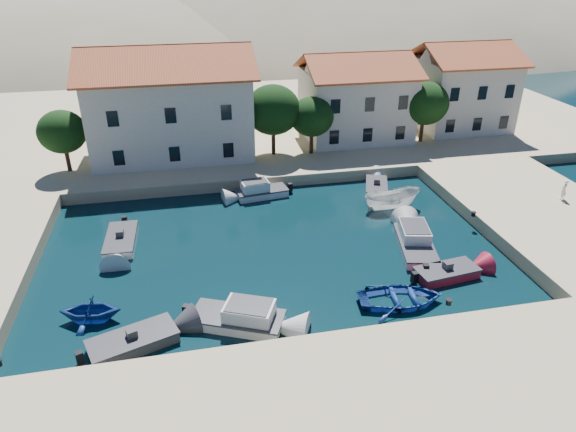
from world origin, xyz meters
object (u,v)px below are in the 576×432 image
object	(u,v)px
boat_east	(391,209)
pedestrian	(564,190)
rowboat_south	(400,303)
building_mid	(356,95)
building_right	(462,85)
building_left	(170,100)
cabin_cruiser_south	(237,317)
cabin_cruiser_east	(416,243)

from	to	relation	value
boat_east	pedestrian	size ratio (longest dim) A/B	2.89
rowboat_south	building_mid	bearing A→B (deg)	-6.13
building_right	boat_east	distance (m)	21.63
building_left	boat_east	distance (m)	22.12
building_mid	pedestrian	xyz separation A→B (m)	(10.80, -17.80, -3.44)
building_mid	building_right	world-z (taller)	building_right
rowboat_south	building_right	bearing A→B (deg)	-26.77
building_right	cabin_cruiser_south	distance (m)	38.84
cabin_cruiser_south	building_mid	bearing A→B (deg)	84.33
cabin_cruiser_south	rowboat_south	distance (m)	9.33
rowboat_south	pedestrian	xyz separation A→B (m)	(16.66, 8.51, 1.78)
cabin_cruiser_south	building_right	bearing A→B (deg)	69.45
cabin_cruiser_south	building_left	bearing A→B (deg)	120.69
boat_east	building_left	bearing A→B (deg)	47.81
building_left	cabin_cruiser_east	size ratio (longest dim) A/B	2.60
boat_east	pedestrian	world-z (taller)	pedestrian
building_right	boat_east	xyz separation A→B (m)	(-13.75, -15.78, -5.47)
building_left	building_mid	distance (m)	18.04
building_left	pedestrian	distance (m)	33.60
building_left	pedestrian	world-z (taller)	building_left
building_right	cabin_cruiser_south	bearing A→B (deg)	-134.87
cabin_cruiser_south	rowboat_south	world-z (taller)	cabin_cruiser_south
cabin_cruiser_east	building_mid	bearing A→B (deg)	6.28
boat_east	pedestrian	bearing A→B (deg)	-105.44
building_right	rowboat_south	world-z (taller)	building_right
cabin_cruiser_south	pedestrian	size ratio (longest dim) A/B	3.44
building_mid	cabin_cruiser_south	xyz separation A→B (m)	(-15.17, -26.30, -4.75)
cabin_cruiser_south	rowboat_south	size ratio (longest dim) A/B	1.10
building_mid	cabin_cruiser_south	world-z (taller)	building_mid
building_left	rowboat_south	bearing A→B (deg)	-64.36
rowboat_south	boat_east	distance (m)	12.24
building_left	cabin_cruiser_east	world-z (taller)	building_left
building_mid	building_right	distance (m)	12.04
building_mid	cabin_cruiser_south	size ratio (longest dim) A/B	1.96
rowboat_south	pedestrian	distance (m)	18.79
building_mid	building_left	bearing A→B (deg)	-176.82
building_left	building_right	distance (m)	30.07
building_mid	boat_east	xyz separation A→B (m)	(-1.75, -14.78, -5.22)
building_left	boat_east	size ratio (longest dim) A/B	3.27
pedestrian	building_mid	bearing A→B (deg)	-79.46
building_right	pedestrian	distance (m)	19.20
cabin_cruiser_south	pedestrian	distance (m)	27.36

